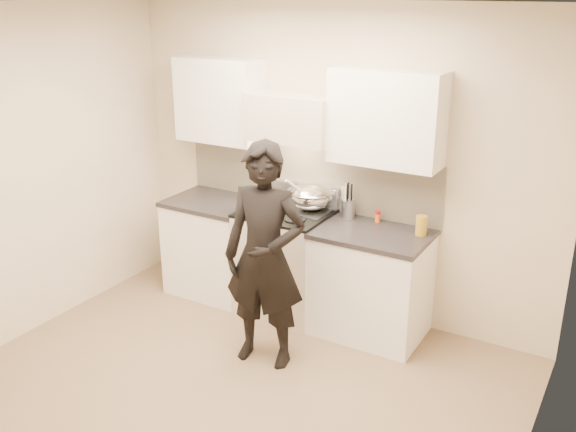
{
  "coord_description": "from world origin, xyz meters",
  "views": [
    {
      "loc": [
        2.37,
        -3.11,
        2.82
      ],
      "look_at": [
        -0.05,
        1.05,
        1.07
      ],
      "focal_mm": 40.0,
      "sensor_mm": 36.0,
      "label": 1
    }
  ],
  "objects_px": {
    "counter_right": "(371,283)",
    "utensil_crock": "(348,207)",
    "stove": "(285,261)",
    "wok": "(311,197)",
    "person": "(265,257)"
  },
  "relations": [
    {
      "from": "counter_right",
      "to": "utensil_crock",
      "type": "distance_m",
      "value": 0.67
    },
    {
      "from": "stove",
      "to": "utensil_crock",
      "type": "height_order",
      "value": "utensil_crock"
    },
    {
      "from": "counter_right",
      "to": "utensil_crock",
      "type": "relative_size",
      "value": 2.98
    },
    {
      "from": "counter_right",
      "to": "utensil_crock",
      "type": "xyz_separation_m",
      "value": [
        -0.32,
        0.19,
        0.55
      ]
    },
    {
      "from": "stove",
      "to": "wok",
      "type": "distance_m",
      "value": 0.64
    },
    {
      "from": "wok",
      "to": "counter_right",
      "type": "bearing_deg",
      "value": -12.41
    },
    {
      "from": "stove",
      "to": "person",
      "type": "bearing_deg",
      "value": -70.02
    },
    {
      "from": "counter_right",
      "to": "person",
      "type": "bearing_deg",
      "value": -123.92
    },
    {
      "from": "counter_right",
      "to": "wok",
      "type": "height_order",
      "value": "wok"
    },
    {
      "from": "stove",
      "to": "wok",
      "type": "xyz_separation_m",
      "value": [
        0.17,
        0.14,
        0.6
      ]
    },
    {
      "from": "wok",
      "to": "utensil_crock",
      "type": "height_order",
      "value": "wok"
    },
    {
      "from": "stove",
      "to": "wok",
      "type": "relative_size",
      "value": 1.88
    },
    {
      "from": "wok",
      "to": "utensil_crock",
      "type": "distance_m",
      "value": 0.35
    },
    {
      "from": "stove",
      "to": "person",
      "type": "relative_size",
      "value": 0.54
    },
    {
      "from": "stove",
      "to": "counter_right",
      "type": "distance_m",
      "value": 0.83
    }
  ]
}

